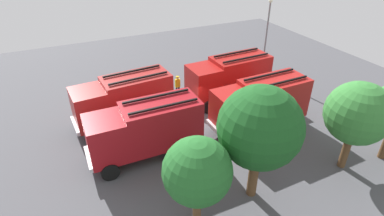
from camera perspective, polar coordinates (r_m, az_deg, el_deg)
ground_plane at (r=23.37m, az=0.00°, el=-2.95°), size 45.96×45.96×0.00m
fire_truck_0 at (r=25.92m, az=6.88°, el=5.88°), size 7.27×2.94×3.88m
fire_truck_1 at (r=22.88m, az=-12.55°, el=1.75°), size 7.35×3.15×3.88m
fire_truck_2 at (r=22.36m, az=12.60°, el=1.02°), size 7.24×2.86×3.88m
fire_truck_3 at (r=19.33m, az=-8.62°, el=-3.68°), size 7.22×2.81×3.88m
firefighter_0 at (r=25.82m, az=-7.01°, el=2.62°), size 0.48×0.41×1.60m
firefighter_1 at (r=28.86m, az=8.13°, el=5.76°), size 0.48×0.45×1.64m
firefighter_2 at (r=22.58m, az=-0.59°, el=-1.36°), size 0.44×0.48×1.72m
firefighter_3 at (r=18.78m, az=-1.15°, el=-8.79°), size 0.35×0.47×1.80m
firefighter_4 at (r=26.82m, az=-2.68°, el=4.32°), size 0.44×0.30×1.83m
tree_1 at (r=19.69m, az=28.36°, el=-0.93°), size 3.69×3.69×5.71m
tree_2 at (r=15.41m, az=12.45°, el=-3.62°), size 4.28×4.28×6.63m
tree_3 at (r=14.19m, az=0.98°, el=-11.70°), size 3.26×3.26×5.06m
traffic_cone_0 at (r=19.39m, az=-0.09°, el=-10.14°), size 0.39×0.39×0.56m
traffic_cone_1 at (r=23.04m, az=-0.64°, el=-2.51°), size 0.47×0.47×0.66m
lamppost at (r=30.82m, az=13.69°, el=13.46°), size 0.36×0.36×7.30m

